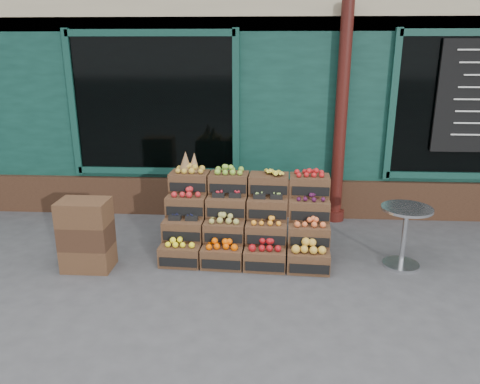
{
  "coord_description": "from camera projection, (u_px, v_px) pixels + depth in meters",
  "views": [
    {
      "loc": [
        0.14,
        -4.88,
        2.62
      ],
      "look_at": [
        -0.2,
        0.7,
        0.85
      ],
      "focal_mm": 35.0,
      "sensor_mm": 36.0,
      "label": 1
    }
  ],
  "objects": [
    {
      "name": "shop_facade",
      "position": [
        263.0,
        56.0,
        9.59
      ],
      "size": [
        12.0,
        6.24,
        4.8
      ],
      "color": "#10392F",
      "rests_on": "ground"
    },
    {
      "name": "bistro_table",
      "position": [
        405.0,
        230.0,
        5.66
      ],
      "size": [
        0.61,
        0.61,
        0.76
      ],
      "rotation": [
        0.0,
        0.0,
        0.14
      ],
      "color": "#B4B7BB",
      "rests_on": "ground"
    },
    {
      "name": "ground",
      "position": [
        253.0,
        280.0,
        5.45
      ],
      "size": [
        60.0,
        60.0,
        0.0
      ],
      "primitive_type": "plane",
      "color": "#404043",
      "rests_on": "ground"
    },
    {
      "name": "shopkeeper",
      "position": [
        193.0,
        142.0,
        7.86
      ],
      "size": [
        0.88,
        0.7,
        2.09
      ],
      "primitive_type": "imported",
      "rotation": [
        0.0,
        0.0,
        2.85
      ],
      "color": "#1C6221",
      "rests_on": "ground"
    },
    {
      "name": "spare_crates",
      "position": [
        86.0,
        235.0,
        5.61
      ],
      "size": [
        0.58,
        0.41,
        0.87
      ],
      "rotation": [
        0.0,
        0.0,
        -0.01
      ],
      "color": "#4C311E",
      "rests_on": "ground"
    },
    {
      "name": "crate_display",
      "position": [
        247.0,
        224.0,
        6.05
      ],
      "size": [
        2.13,
        1.11,
        1.3
      ],
      "rotation": [
        0.0,
        0.0,
        -0.05
      ],
      "color": "#4C311E",
      "rests_on": "ground"
    }
  ]
}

